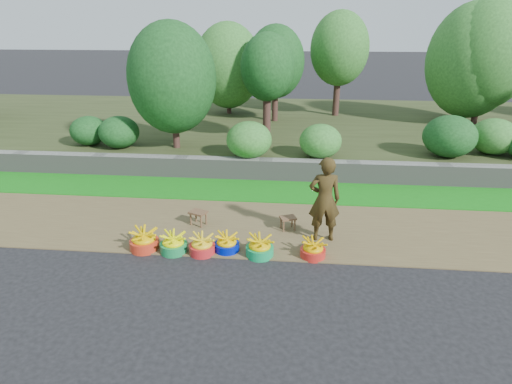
# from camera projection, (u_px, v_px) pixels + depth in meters

# --- Properties ---
(ground_plane) EXTENTS (120.00, 120.00, 0.00)m
(ground_plane) POSITION_uv_depth(u_px,v_px,m) (248.00, 260.00, 7.38)
(ground_plane) COLOR black
(ground_plane) RESTS_ON ground
(dirt_shoulder) EXTENTS (80.00, 2.50, 0.02)m
(dirt_shoulder) POSITION_uv_depth(u_px,v_px,m) (255.00, 227.00, 8.54)
(dirt_shoulder) COLOR brown
(dirt_shoulder) RESTS_ON ground
(grass_verge) EXTENTS (80.00, 1.50, 0.04)m
(grass_verge) POSITION_uv_depth(u_px,v_px,m) (263.00, 191.00, 10.39)
(grass_verge) COLOR #127913
(grass_verge) RESTS_ON ground
(retaining_wall) EXTENTS (80.00, 0.35, 0.55)m
(retaining_wall) POSITION_uv_depth(u_px,v_px,m) (266.00, 170.00, 11.08)
(retaining_wall) COLOR slate
(retaining_wall) RESTS_ON ground
(earth_bank) EXTENTS (80.00, 10.00, 0.50)m
(earth_bank) POSITION_uv_depth(u_px,v_px,m) (276.00, 128.00, 15.62)
(earth_bank) COLOR #323C1C
(earth_bank) RESTS_ON ground
(vegetation) EXTENTS (30.65, 7.71, 4.13)m
(vegetation) POSITION_uv_depth(u_px,v_px,m) (387.00, 67.00, 13.58)
(vegetation) COLOR #3C241E
(vegetation) RESTS_ON earth_bank
(basin_a) EXTENTS (0.52, 0.52, 0.39)m
(basin_a) POSITION_uv_depth(u_px,v_px,m) (144.00, 241.00, 7.67)
(basin_a) COLOR red
(basin_a) RESTS_ON ground
(basin_b) EXTENTS (0.48, 0.48, 0.36)m
(basin_b) POSITION_uv_depth(u_px,v_px,m) (173.00, 244.00, 7.58)
(basin_b) COLOR #167E40
(basin_b) RESTS_ON ground
(basin_c) EXTENTS (0.46, 0.46, 0.35)m
(basin_c) POSITION_uv_depth(u_px,v_px,m) (202.00, 245.00, 7.54)
(basin_c) COLOR red
(basin_c) RESTS_ON ground
(basin_d) EXTENTS (0.44, 0.44, 0.33)m
(basin_d) POSITION_uv_depth(u_px,v_px,m) (227.00, 244.00, 7.61)
(basin_d) COLOR #0012A6
(basin_d) RESTS_ON ground
(basin_e) EXTENTS (0.49, 0.49, 0.36)m
(basin_e) POSITION_uv_depth(u_px,v_px,m) (260.00, 247.00, 7.46)
(basin_e) COLOR #0D8D4D
(basin_e) RESTS_ON ground
(basin_f) EXTENTS (0.44, 0.44, 0.33)m
(basin_f) POSITION_uv_depth(u_px,v_px,m) (313.00, 249.00, 7.42)
(basin_f) COLOR red
(basin_f) RESTS_ON ground
(stool_left) EXTENTS (0.40, 0.36, 0.29)m
(stool_left) POSITION_uv_depth(u_px,v_px,m) (198.00, 214.00, 8.55)
(stool_left) COLOR brown
(stool_left) RESTS_ON dirt_shoulder
(stool_right) EXTENTS (0.36, 0.32, 0.27)m
(stool_right) POSITION_uv_depth(u_px,v_px,m) (288.00, 220.00, 8.36)
(stool_right) COLOR brown
(stool_right) RESTS_ON dirt_shoulder
(vendor_woman) EXTENTS (0.62, 0.45, 1.61)m
(vendor_woman) POSITION_uv_depth(u_px,v_px,m) (325.00, 199.00, 7.77)
(vendor_woman) COLOR black
(vendor_woman) RESTS_ON dirt_shoulder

